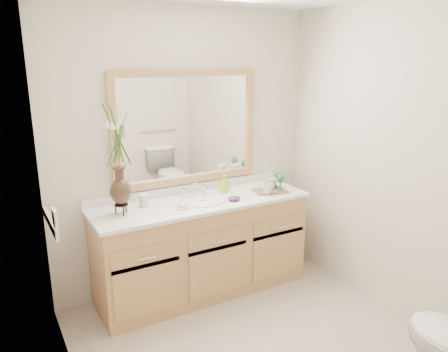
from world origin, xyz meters
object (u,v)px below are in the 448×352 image
flower_vase (118,148)px  soap_bottle (224,184)px  tumbler (144,200)px  tray (270,191)px

flower_vase → soap_bottle: bearing=5.8°
soap_bottle → tumbler: bearing=170.8°
flower_vase → soap_bottle: (0.95, 0.10, -0.44)m
flower_vase → tumbler: bearing=22.2°
tray → soap_bottle: bearing=165.2°
tumbler → flower_vase: bearing=-157.8°
flower_vase → tumbler: size_ratio=7.83×
tumbler → tray: tumbler is taller
tumbler → soap_bottle: (0.74, 0.01, 0.02)m
flower_vase → tray: size_ratio=2.66×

